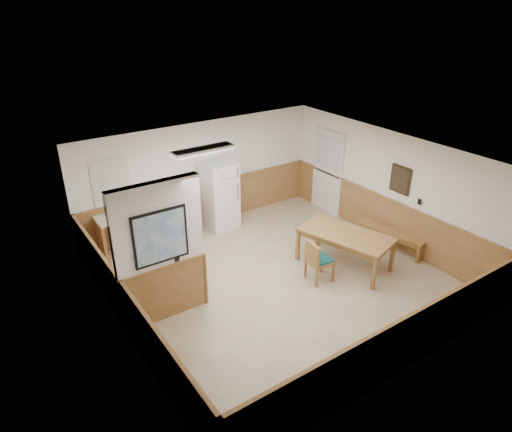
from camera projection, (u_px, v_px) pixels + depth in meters
ground at (277, 280)px, 8.97m from camera, size 6.00×6.00×0.00m
ceiling at (280, 158)px, 7.87m from camera, size 6.00×6.00×0.02m
back_wall at (201, 175)px, 10.65m from camera, size 6.00×0.02×2.50m
right_wall at (388, 188)px, 9.93m from camera, size 0.02×6.00×2.50m
left_wall at (119, 273)px, 6.90m from camera, size 0.02×6.00×2.50m
wainscot_back at (203, 204)px, 10.96m from camera, size 6.00×0.04×1.00m
wainscot_right at (384, 219)px, 10.25m from camera, size 0.04×6.00×1.00m
wainscot_left at (127, 313)px, 7.24m from camera, size 0.04×6.00×1.00m
partition_wall at (160, 254)px, 7.43m from camera, size 1.50×0.20×2.50m
kitchen_counter at (162, 223)px, 10.15m from camera, size 2.20×0.61×1.00m
exterior_door at (327, 172)px, 11.41m from camera, size 0.07×1.02×2.15m
kitchen_window at (111, 182)px, 9.44m from camera, size 0.80×0.04×1.00m
wall_painting at (400, 180)px, 9.56m from camera, size 0.04×0.50×0.60m
fluorescent_fixture at (203, 150)px, 8.45m from camera, size 1.20×0.30×0.09m
refrigerator at (220, 195)px, 10.70m from camera, size 0.74×0.73×1.61m
dining_table at (345, 237)px, 9.15m from camera, size 1.41×2.03×0.75m
dining_bench at (390, 234)px, 9.92m from camera, size 0.66×1.63×0.45m
dining_chair at (316, 259)px, 8.72m from camera, size 0.66×0.49×0.85m
fire_extinguisher at (181, 193)px, 10.16m from camera, size 0.12×0.12×0.38m
soap_bottle at (118, 211)px, 9.45m from camera, size 0.07×0.07×0.21m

